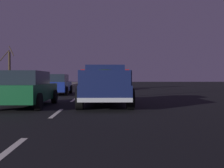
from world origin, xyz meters
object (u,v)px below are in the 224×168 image
object	(u,v)px
sedan_green	(26,89)
sedan_blue	(56,84)
sedan_white	(103,83)
pickup_truck	(105,84)
bare_tree_far	(9,68)

from	to	relation	value
sedan_green	sedan_blue	bearing A→B (deg)	0.96
sedan_blue	sedan_white	bearing A→B (deg)	-23.94
sedan_blue	sedan_green	bearing A→B (deg)	-179.04
pickup_truck	sedan_white	world-z (taller)	pickup_truck
sedan_green	bare_tree_far	bearing A→B (deg)	20.54
pickup_truck	sedan_blue	world-z (taller)	pickup_truck
pickup_truck	sedan_green	bearing A→B (deg)	100.72
sedan_green	bare_tree_far	world-z (taller)	bare_tree_far
pickup_truck	sedan_white	bearing A→B (deg)	-0.13
pickup_truck	bare_tree_far	distance (m)	23.44
pickup_truck	bare_tree_far	size ratio (longest dim) A/B	1.05
pickup_truck	sedan_blue	xyz separation A→B (m)	(8.01, 3.57, -0.20)
pickup_truck	sedan_white	size ratio (longest dim) A/B	1.22
pickup_truck	sedan_blue	size ratio (longest dim) A/B	1.24
sedan_blue	bare_tree_far	size ratio (longest dim) A/B	0.85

